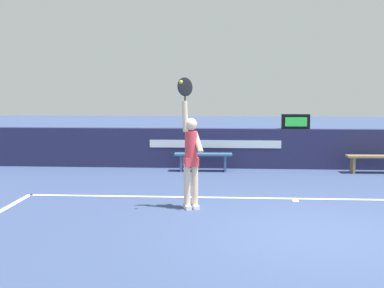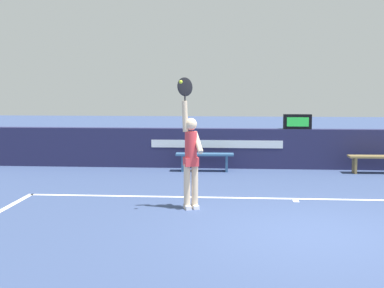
{
  "view_description": "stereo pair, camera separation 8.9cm",
  "coord_description": "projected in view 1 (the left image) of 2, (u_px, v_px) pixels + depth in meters",
  "views": [
    {
      "loc": [
        -1.35,
        -8.03,
        2.26
      ],
      "look_at": [
        -1.99,
        1.55,
        1.18
      ],
      "focal_mm": 49.47,
      "sensor_mm": 36.0,
      "label": 1
    },
    {
      "loc": [
        -1.26,
        -8.03,
        2.26
      ],
      "look_at": [
        -1.99,
        1.55,
        1.18
      ],
      "focal_mm": 49.47,
      "sensor_mm": 36.0,
      "label": 2
    }
  ],
  "objects": [
    {
      "name": "court_lines",
      "position": [
        319.0,
        241.0,
        7.69
      ],
      "size": [
        10.93,
        5.91,
        0.0
      ],
      "color": "white",
      "rests_on": "ground"
    },
    {
      "name": "speed_display",
      "position": [
        296.0,
        122.0,
        14.2
      ],
      "size": [
        0.74,
        0.21,
        0.39
      ],
      "color": "black",
      "rests_on": "back_wall"
    },
    {
      "name": "back_wall",
      "position": [
        277.0,
        149.0,
        14.31
      ],
      "size": [
        16.06,
        0.29,
        1.08
      ],
      "color": "#222348",
      "rests_on": "ground"
    },
    {
      "name": "courtside_bench_far",
      "position": [
        203.0,
        158.0,
        13.85
      ],
      "size": [
        1.52,
        0.4,
        0.47
      ],
      "color": "#2F5783",
      "rests_on": "ground"
    },
    {
      "name": "tennis_player",
      "position": [
        191.0,
        155.0,
        9.58
      ],
      "size": [
        0.51,
        0.46,
        2.41
      ],
      "color": "beige",
      "rests_on": "ground"
    },
    {
      "name": "ground_plane",
      "position": [
        314.0,
        232.0,
        8.13
      ],
      "size": [
        60.0,
        60.0,
        0.0
      ],
      "primitive_type": "plane",
      "color": "#354772"
    },
    {
      "name": "courtside_bench_near",
      "position": [
        372.0,
        160.0,
        13.57
      ],
      "size": [
        1.32,
        0.39,
        0.46
      ],
      "color": "olive",
      "rests_on": "ground"
    },
    {
      "name": "tennis_ball",
      "position": [
        181.0,
        82.0,
        9.11
      ],
      "size": [
        0.06,
        0.06,
        0.06
      ],
      "color": "#C4DE2D"
    }
  ]
}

